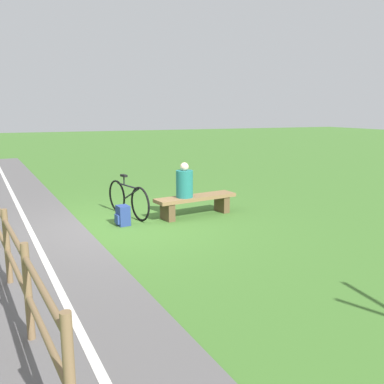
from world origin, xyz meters
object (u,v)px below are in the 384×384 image
(bench, at_px, (196,202))
(bicycle, at_px, (128,199))
(person_seated, at_px, (184,183))
(backpack, at_px, (123,216))

(bench, distance_m, bicycle, 1.52)
(bench, distance_m, person_seated, 0.55)
(bench, relative_size, backpack, 4.75)
(bench, height_order, backpack, bench)
(backpack, bearing_deg, person_seated, -175.93)
(person_seated, height_order, bicycle, person_seated)
(person_seated, distance_m, backpack, 1.53)
(backpack, bearing_deg, bicycle, -112.65)
(bench, distance_m, backpack, 1.72)
(bicycle, xyz_separation_m, backpack, (0.29, 0.69, -0.19))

